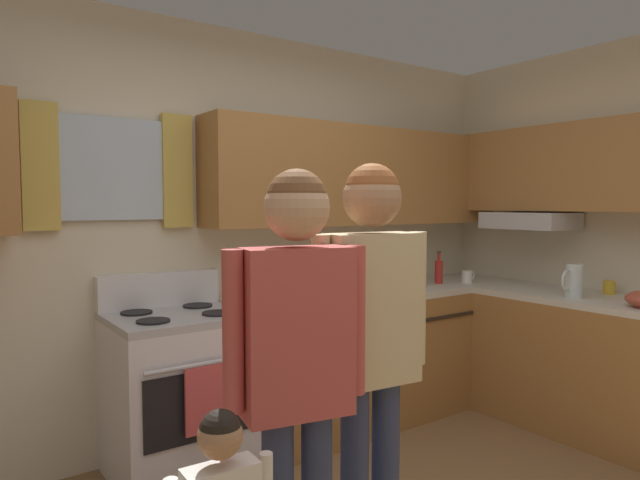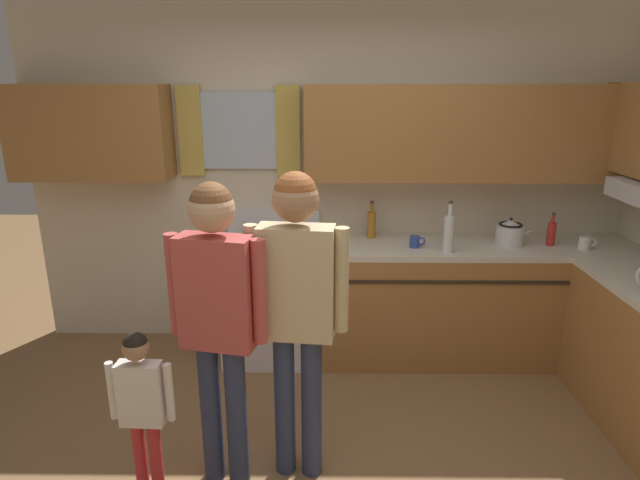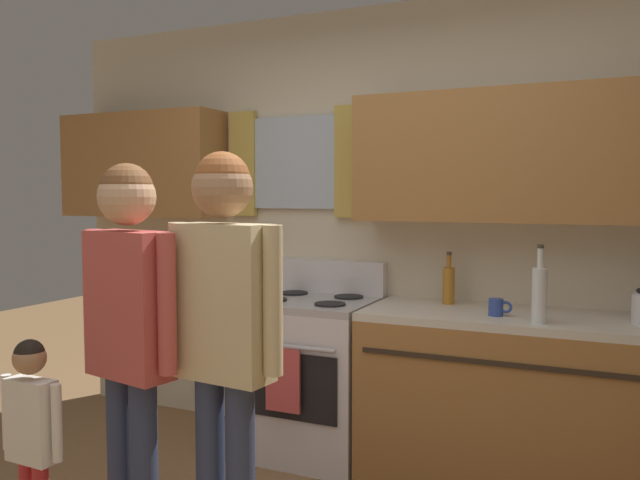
{
  "view_description": "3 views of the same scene",
  "coord_description": "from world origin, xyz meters",
  "px_view_note": "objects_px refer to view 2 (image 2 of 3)",
  "views": [
    {
      "loc": [
        -1.53,
        -1.37,
        1.5
      ],
      "look_at": [
        -0.04,
        0.71,
        1.34
      ],
      "focal_mm": 31.3,
      "sensor_mm": 36.0,
      "label": 1
    },
    {
      "loc": [
        -0.01,
        -2.2,
        2.05
      ],
      "look_at": [
        -0.04,
        0.64,
        1.2
      ],
      "focal_mm": 29.64,
      "sensor_mm": 36.0,
      "label": 2
    },
    {
      "loc": [
        1.15,
        -1.77,
        1.49
      ],
      "look_at": [
        -0.06,
        0.88,
        1.29
      ],
      "focal_mm": 36.22,
      "sensor_mm": 36.0,
      "label": 3
    }
  ],
  "objects_px": {
    "mug_ceramic_white": "(585,243)",
    "adult_holding_child": "(217,304)",
    "bottle_oil_amber": "(371,224)",
    "bottle_sauce_red": "(551,233)",
    "stove_oven": "(272,297)",
    "adult_in_plaid": "(297,294)",
    "bottle_tall_clear": "(449,233)",
    "mug_cobalt_blue": "(415,242)",
    "small_child": "(142,400)",
    "stovetop_kettle": "(510,232)"
  },
  "relations": [
    {
      "from": "mug_ceramic_white",
      "to": "adult_holding_child",
      "type": "bearing_deg",
      "value": -152.04
    },
    {
      "from": "bottle_oil_amber",
      "to": "bottle_sauce_red",
      "type": "height_order",
      "value": "bottle_oil_amber"
    },
    {
      "from": "stove_oven",
      "to": "adult_in_plaid",
      "type": "height_order",
      "value": "adult_in_plaid"
    },
    {
      "from": "bottle_tall_clear",
      "to": "bottle_oil_amber",
      "type": "bearing_deg",
      "value": 144.57
    },
    {
      "from": "mug_cobalt_blue",
      "to": "adult_holding_child",
      "type": "xyz_separation_m",
      "value": [
        -1.17,
        -1.3,
        0.07
      ]
    },
    {
      "from": "mug_ceramic_white",
      "to": "adult_in_plaid",
      "type": "relative_size",
      "value": 0.08
    },
    {
      "from": "bottle_tall_clear",
      "to": "small_child",
      "type": "relative_size",
      "value": 0.39
    },
    {
      "from": "stove_oven",
      "to": "adult_holding_child",
      "type": "bearing_deg",
      "value": -94.83
    },
    {
      "from": "bottle_tall_clear",
      "to": "mug_ceramic_white",
      "type": "distance_m",
      "value": 1.0
    },
    {
      "from": "mug_cobalt_blue",
      "to": "adult_holding_child",
      "type": "distance_m",
      "value": 1.75
    },
    {
      "from": "adult_holding_child",
      "to": "adult_in_plaid",
      "type": "relative_size",
      "value": 0.98
    },
    {
      "from": "bottle_tall_clear",
      "to": "bottle_sauce_red",
      "type": "distance_m",
      "value": 0.81
    },
    {
      "from": "adult_in_plaid",
      "to": "small_child",
      "type": "bearing_deg",
      "value": -162.82
    },
    {
      "from": "mug_ceramic_white",
      "to": "small_child",
      "type": "bearing_deg",
      "value": -152.53
    },
    {
      "from": "bottle_oil_amber",
      "to": "small_child",
      "type": "bearing_deg",
      "value": -125.72
    },
    {
      "from": "mug_cobalt_blue",
      "to": "adult_holding_child",
      "type": "bearing_deg",
      "value": -132.0
    },
    {
      "from": "stove_oven",
      "to": "small_child",
      "type": "bearing_deg",
      "value": -106.99
    },
    {
      "from": "bottle_tall_clear",
      "to": "adult_holding_child",
      "type": "distance_m",
      "value": 1.82
    },
    {
      "from": "bottle_oil_amber",
      "to": "adult_in_plaid",
      "type": "height_order",
      "value": "adult_in_plaid"
    },
    {
      "from": "stovetop_kettle",
      "to": "bottle_sauce_red",
      "type": "bearing_deg",
      "value": -1.27
    },
    {
      "from": "bottle_sauce_red",
      "to": "bottle_oil_amber",
      "type": "bearing_deg",
      "value": 171.78
    },
    {
      "from": "mug_cobalt_blue",
      "to": "small_child",
      "type": "xyz_separation_m",
      "value": [
        -1.53,
        -1.46,
        -0.35
      ]
    },
    {
      "from": "mug_ceramic_white",
      "to": "adult_in_plaid",
      "type": "height_order",
      "value": "adult_in_plaid"
    },
    {
      "from": "mug_ceramic_white",
      "to": "adult_holding_child",
      "type": "xyz_separation_m",
      "value": [
        -2.37,
        -1.26,
        0.07
      ]
    },
    {
      "from": "small_child",
      "to": "bottle_tall_clear",
      "type": "bearing_deg",
      "value": 37.84
    },
    {
      "from": "bottle_oil_amber",
      "to": "adult_in_plaid",
      "type": "relative_size",
      "value": 0.17
    },
    {
      "from": "bottle_sauce_red",
      "to": "small_child",
      "type": "bearing_deg",
      "value": -148.91
    },
    {
      "from": "bottle_oil_amber",
      "to": "bottle_sauce_red",
      "type": "distance_m",
      "value": 1.31
    },
    {
      "from": "stovetop_kettle",
      "to": "adult_in_plaid",
      "type": "bearing_deg",
      "value": -138.87
    },
    {
      "from": "mug_cobalt_blue",
      "to": "stovetop_kettle",
      "type": "height_order",
      "value": "stovetop_kettle"
    },
    {
      "from": "stovetop_kettle",
      "to": "small_child",
      "type": "distance_m",
      "value": 2.73
    },
    {
      "from": "bottle_tall_clear",
      "to": "adult_in_plaid",
      "type": "height_order",
      "value": "adult_in_plaid"
    },
    {
      "from": "bottle_oil_amber",
      "to": "mug_ceramic_white",
      "type": "height_order",
      "value": "bottle_oil_amber"
    },
    {
      "from": "mug_cobalt_blue",
      "to": "small_child",
      "type": "bearing_deg",
      "value": -136.29
    },
    {
      "from": "bottle_tall_clear",
      "to": "stove_oven",
      "type": "bearing_deg",
      "value": 170.96
    },
    {
      "from": "bottle_oil_amber",
      "to": "small_child",
      "type": "relative_size",
      "value": 0.3
    },
    {
      "from": "bottle_tall_clear",
      "to": "stovetop_kettle",
      "type": "xyz_separation_m",
      "value": [
        0.49,
        0.18,
        -0.05
      ]
    },
    {
      "from": "bottle_sauce_red",
      "to": "mug_ceramic_white",
      "type": "distance_m",
      "value": 0.23
    },
    {
      "from": "stovetop_kettle",
      "to": "adult_in_plaid",
      "type": "height_order",
      "value": "adult_in_plaid"
    },
    {
      "from": "small_child",
      "to": "stove_oven",
      "type": "bearing_deg",
      "value": 73.01
    },
    {
      "from": "adult_holding_child",
      "to": "small_child",
      "type": "distance_m",
      "value": 0.58
    },
    {
      "from": "bottle_tall_clear",
      "to": "stovetop_kettle",
      "type": "height_order",
      "value": "bottle_tall_clear"
    },
    {
      "from": "stove_oven",
      "to": "bottle_tall_clear",
      "type": "xyz_separation_m",
      "value": [
        1.26,
        -0.2,
        0.57
      ]
    },
    {
      "from": "stovetop_kettle",
      "to": "small_child",
      "type": "height_order",
      "value": "stovetop_kettle"
    },
    {
      "from": "small_child",
      "to": "bottle_oil_amber",
      "type": "bearing_deg",
      "value": 54.28
    },
    {
      "from": "adult_holding_child",
      "to": "adult_in_plaid",
      "type": "xyz_separation_m",
      "value": [
        0.38,
        0.07,
        0.02
      ]
    },
    {
      "from": "bottle_oil_amber",
      "to": "stovetop_kettle",
      "type": "xyz_separation_m",
      "value": [
        1.0,
        -0.18,
        -0.01
      ]
    },
    {
      "from": "mug_ceramic_white",
      "to": "stovetop_kettle",
      "type": "xyz_separation_m",
      "value": [
        -0.5,
        0.11,
        0.05
      ]
    },
    {
      "from": "stove_oven",
      "to": "mug_ceramic_white",
      "type": "bearing_deg",
      "value": -3.35
    },
    {
      "from": "adult_holding_child",
      "to": "stovetop_kettle",
      "type": "bearing_deg",
      "value": 36.2
    }
  ]
}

